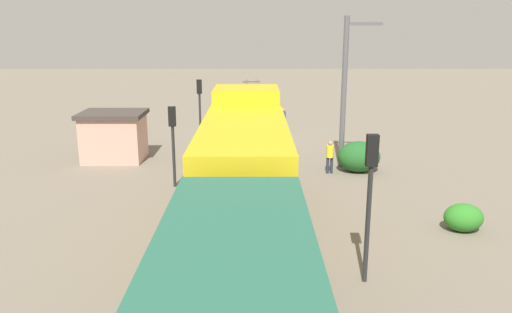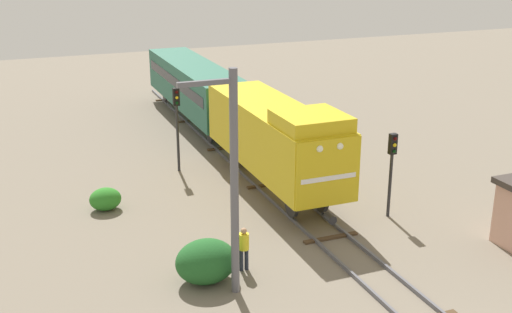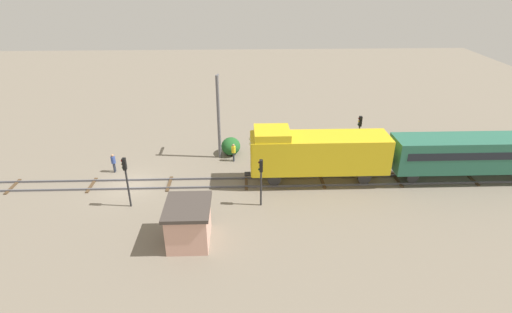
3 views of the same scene
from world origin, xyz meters
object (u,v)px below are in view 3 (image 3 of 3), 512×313
passenger_car_leading (478,152)px  traffic_signal_far (359,131)px  worker_by_signal (234,151)px  traffic_signal_near (126,173)px  traffic_signal_mid (261,174)px  worker_near_track (113,162)px  relay_hut (189,223)px  locomotive (317,152)px  catenary_mast (218,115)px

passenger_car_leading → traffic_signal_far: (-3.60, -8.95, 0.55)m
passenger_car_leading → traffic_signal_far: traffic_signal_far is taller
traffic_signal_far → worker_by_signal: (-0.60, -11.22, -2.08)m
traffic_signal_near → worker_by_signal: (-7.40, 7.64, -1.80)m
traffic_signal_mid → worker_by_signal: size_ratio=2.23×
passenger_car_leading → worker_near_track: passenger_car_leading is taller
passenger_car_leading → relay_hut: (7.50, -22.88, -1.13)m
traffic_signal_mid → locomotive: bearing=126.0°
worker_near_track → catenary_mast: 10.00m
traffic_signal_far → catenary_mast: (-1.46, -12.51, 1.09)m
locomotive → traffic_signal_near: locomotive is taller
traffic_signal_mid → traffic_signal_far: (-7.00, 9.07, 0.42)m
passenger_car_leading → catenary_mast: (-5.06, -21.46, 1.64)m
worker_by_signal → catenary_mast: (-0.86, -1.29, 3.17)m
locomotive → traffic_signal_far: 5.68m
relay_hut → traffic_signal_near: bearing=-131.1°
traffic_signal_near → passenger_car_leading: bearing=96.6°
traffic_signal_far → passenger_car_leading: bearing=68.1°
traffic_signal_near → traffic_signal_mid: bearing=88.8°
locomotive → passenger_car_leading: locomotive is taller
locomotive → catenary_mast: bearing=-121.9°
worker_near_track → worker_by_signal: size_ratio=1.00×
passenger_car_leading → relay_hut: 24.11m
traffic_signal_mid → relay_hut: 6.49m
traffic_signal_far → catenary_mast: catenary_mast is taller
locomotive → traffic_signal_mid: bearing=-54.0°
traffic_signal_far → relay_hut: size_ratio=1.27×
locomotive → traffic_signal_mid: locomotive is taller
locomotive → worker_by_signal: locomotive is taller
traffic_signal_mid → catenary_mast: bearing=-157.9°
worker_by_signal → traffic_signal_near: bearing=-162.6°
locomotive → traffic_signal_far: bearing=129.4°
traffic_signal_far → worker_near_track: traffic_signal_far is taller
traffic_signal_near → worker_near_track: bearing=-153.9°
traffic_signal_near → relay_hut: bearing=48.9°
worker_near_track → passenger_car_leading: bearing=10.3°
traffic_signal_far → worker_near_track: 21.74m
passenger_car_leading → worker_near_track: size_ratio=8.24×
catenary_mast → passenger_car_leading: bearing=76.7°
locomotive → relay_hut: 12.22m
passenger_car_leading → catenary_mast: bearing=-103.3°
traffic_signal_far → worker_by_signal: traffic_signal_far is taller
traffic_signal_far → relay_hut: traffic_signal_far is taller
traffic_signal_mid → catenary_mast: (-8.46, -3.44, 1.51)m
worker_by_signal → relay_hut: relay_hut is taller
traffic_signal_near → traffic_signal_far: bearing=109.8°
traffic_signal_near → worker_near_track: (-5.60, -2.74, -1.80)m
locomotive → traffic_signal_near: 14.83m
passenger_car_leading → traffic_signal_near: bearing=-83.4°
passenger_car_leading → worker_by_signal: (-4.20, -20.17, -1.53)m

